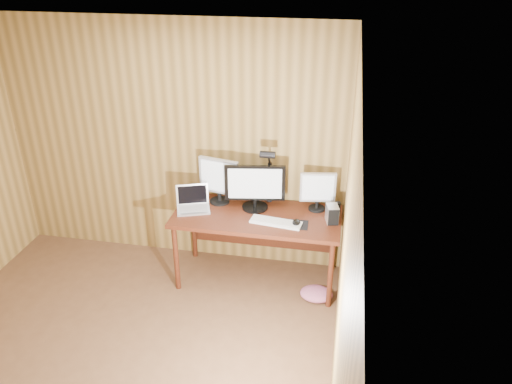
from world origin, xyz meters
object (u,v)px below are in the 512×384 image
(desk, at_px, (258,222))
(keyboard, at_px, (276,222))
(monitor_left, at_px, (219,179))
(monitor_center, at_px, (255,186))
(mouse, at_px, (296,222))
(phone, at_px, (270,222))
(laptop, at_px, (193,203))
(monitor_right, at_px, (318,190))
(speaker, at_px, (338,208))
(desk_lamp, at_px, (269,168))
(hard_drive, at_px, (332,214))

(desk, bearing_deg, keyboard, -43.95)
(monitor_left, relative_size, keyboard, 0.95)
(monitor_center, relative_size, mouse, 5.00)
(phone, bearing_deg, desk, 145.91)
(desk, xyz_separation_m, laptop, (-0.64, -0.05, 0.18))
(monitor_right, xyz_separation_m, laptop, (-1.19, -0.20, -0.15))
(desk, relative_size, speaker, 12.63)
(monitor_center, height_order, desk_lamp, desk_lamp)
(monitor_right, bearing_deg, monitor_center, 178.13)
(laptop, height_order, mouse, laptop)
(laptop, distance_m, desk_lamp, 0.81)
(desk, xyz_separation_m, mouse, (0.39, -0.19, 0.15))
(desk, distance_m, hard_drive, 0.74)
(desk, relative_size, hard_drive, 9.40)
(speaker, bearing_deg, monitor_left, 178.43)
(desk_lamp, bearing_deg, laptop, -172.08)
(monitor_right, xyz_separation_m, desk_lamp, (-0.48, 0.01, 0.18))
(mouse, relative_size, desk_lamp, 0.18)
(desk, distance_m, phone, 0.27)
(monitor_left, relative_size, speaker, 3.68)
(desk, distance_m, speaker, 0.78)
(laptop, xyz_separation_m, hard_drive, (1.35, -0.02, 0.03))
(monitor_center, bearing_deg, monitor_left, 161.97)
(monitor_left, height_order, mouse, monitor_left)
(monitor_center, relative_size, hard_drive, 3.40)
(desk, distance_m, monitor_center, 0.37)
(monitor_left, bearing_deg, monitor_center, 3.96)
(laptop, bearing_deg, desk, -14.62)
(desk, height_order, laptop, laptop)
(monitor_center, relative_size, phone, 5.54)
(desk_lamp, bearing_deg, monitor_center, -148.44)
(monitor_center, bearing_deg, monitor_right, -1.14)
(laptop, height_order, desk_lamp, desk_lamp)
(monitor_center, distance_m, keyboard, 0.42)
(desk, bearing_deg, phone, -52.17)
(desk, bearing_deg, monitor_left, 164.19)
(monitor_right, bearing_deg, monitor_left, 171.65)
(monitor_right, height_order, speaker, monitor_right)
(speaker, bearing_deg, desk, -173.52)
(desk, xyz_separation_m, keyboard, (0.20, -0.19, 0.13))
(desk, height_order, speaker, speaker)
(desk_lamp, bearing_deg, monitor_left, 175.89)
(laptop, xyz_separation_m, keyboard, (0.84, -0.14, -0.04))
(desk_lamp, bearing_deg, speaker, -14.66)
(monitor_right, bearing_deg, speaker, -25.65)
(laptop, distance_m, mouse, 1.04)
(mouse, height_order, hard_drive, hard_drive)
(phone, bearing_deg, laptop, -171.49)
(mouse, height_order, desk_lamp, desk_lamp)
(monitor_right, height_order, phone, monitor_right)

